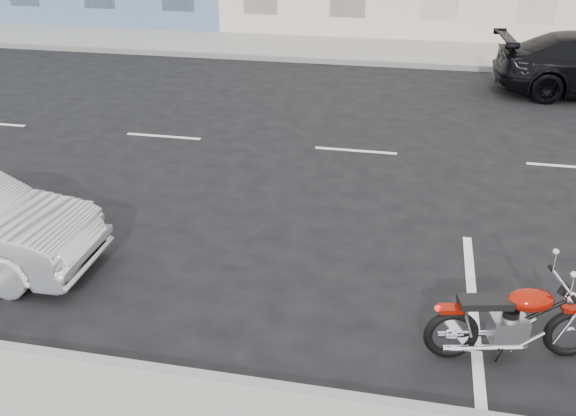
# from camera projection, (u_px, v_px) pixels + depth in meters

# --- Properties ---
(ground) EXTENTS (120.00, 120.00, 0.00)m
(ground) POSITION_uv_depth(u_px,v_px,m) (460.00, 159.00, 12.19)
(ground) COLOR black
(ground) RESTS_ON ground
(sidewalk_far) EXTENTS (80.00, 3.40, 0.15)m
(sidewalk_far) POSITION_uv_depth(u_px,v_px,m) (294.00, 47.00, 20.73)
(sidewalk_far) COLOR gray
(sidewalk_far) RESTS_ON ground
(curb_near) EXTENTS (80.00, 0.12, 0.16)m
(curb_near) POSITION_uv_depth(u_px,v_px,m) (6.00, 351.00, 6.93)
(curb_near) COLOR gray
(curb_near) RESTS_ON ground
(curb_far) EXTENTS (80.00, 0.12, 0.16)m
(curb_far) POSITION_uv_depth(u_px,v_px,m) (283.00, 59.00, 19.24)
(curb_far) COLOR gray
(curb_far) RESTS_ON ground
(motorcycle) EXTENTS (1.86, 0.73, 0.94)m
(motorcycle) POSITION_uv_depth(u_px,v_px,m) (575.00, 323.00, 6.80)
(motorcycle) COLOR black
(motorcycle) RESTS_ON ground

